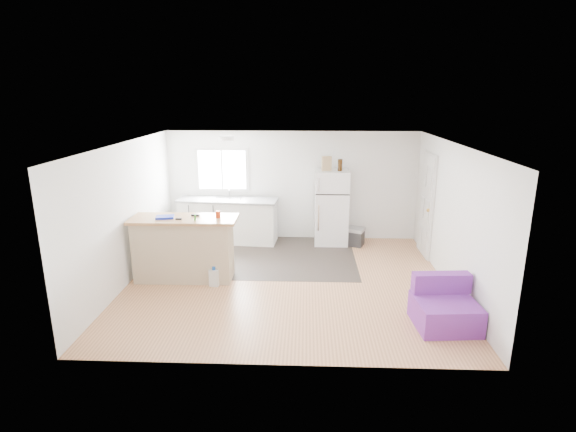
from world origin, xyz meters
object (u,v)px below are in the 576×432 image
(bottle_left, at_px, (339,165))
(bottle_right, at_px, (341,165))
(kitchen_cabinets, at_px, (228,220))
(red_cup, at_px, (218,214))
(purple_seat, at_px, (444,309))
(cooler, at_px, (352,236))
(cleaner_jug, at_px, (214,277))
(blue_tray, at_px, (165,217))
(refrigerator, at_px, (331,207))
(mop, at_px, (190,269))
(peninsula, at_px, (184,248))
(cardboard_box, at_px, (327,163))

(bottle_left, distance_m, bottle_right, 0.03)
(kitchen_cabinets, relative_size, bottle_left, 8.82)
(red_cup, xyz_separation_m, bottle_left, (2.19, 1.98, 0.55))
(purple_seat, relative_size, bottle_right, 3.56)
(cooler, distance_m, bottle_left, 1.57)
(cleaner_jug, distance_m, bottle_left, 3.58)
(cooler, bearing_deg, blue_tray, -127.43)
(cooler, bearing_deg, red_cup, -120.01)
(kitchen_cabinets, bearing_deg, purple_seat, -39.45)
(refrigerator, xyz_separation_m, mop, (-2.55, -2.21, -0.57))
(peninsula, height_order, blue_tray, blue_tray)
(kitchen_cabinets, height_order, cardboard_box, cardboard_box)
(cooler, bearing_deg, kitchen_cabinets, -160.58)
(red_cup, bearing_deg, bottle_left, 42.10)
(cleaner_jug, xyz_separation_m, cardboard_box, (1.98, 2.35, 1.61))
(cooler, height_order, bottle_left, bottle_left)
(peninsula, xyz_separation_m, cardboard_box, (2.55, 2.05, 1.19))
(bottle_left, bearing_deg, cardboard_box, 169.67)
(peninsula, height_order, bottle_left, bottle_left)
(refrigerator, bearing_deg, cleaner_jug, -131.29)
(peninsula, bearing_deg, mop, -47.21)
(cleaner_jug, bearing_deg, bottle_right, 51.61)
(cleaner_jug, xyz_separation_m, blue_tray, (-0.86, 0.26, 0.99))
(red_cup, bearing_deg, mop, -162.98)
(cooler, xyz_separation_m, cardboard_box, (-0.58, 0.09, 1.56))
(cleaner_jug, distance_m, blue_tray, 1.34)
(cleaner_jug, xyz_separation_m, bottle_right, (2.27, 2.32, 1.58))
(bottle_right, bearing_deg, blue_tray, -146.66)
(red_cup, bearing_deg, kitchen_cabinets, 95.44)
(purple_seat, relative_size, cardboard_box, 2.97)
(cooler, relative_size, bottle_right, 2.39)
(red_cup, bearing_deg, peninsula, -178.12)
(bottle_left, bearing_deg, blue_tray, -146.69)
(cleaner_jug, bearing_deg, mop, 165.48)
(cooler, xyz_separation_m, bottle_left, (-0.31, 0.04, 1.54))
(red_cup, distance_m, blue_tray, 0.91)
(purple_seat, height_order, cardboard_box, cardboard_box)
(kitchen_cabinets, distance_m, cardboard_box, 2.48)
(bottle_left, height_order, bottle_right, same)
(kitchen_cabinets, bearing_deg, bottle_left, 2.55)
(cleaner_jug, bearing_deg, cardboard_box, 55.90)
(bottle_left, bearing_deg, cleaner_jug, -134.24)
(bottle_left, bearing_deg, kitchen_cabinets, 177.78)
(kitchen_cabinets, relative_size, cooler, 3.69)
(refrigerator, height_order, purple_seat, refrigerator)
(kitchen_cabinets, xyz_separation_m, refrigerator, (2.25, -0.02, 0.31))
(bottle_left, bearing_deg, bottle_right, 36.14)
(refrigerator, bearing_deg, red_cup, -134.76)
(kitchen_cabinets, height_order, bottle_left, bottle_left)
(cleaner_jug, height_order, cardboard_box, cardboard_box)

